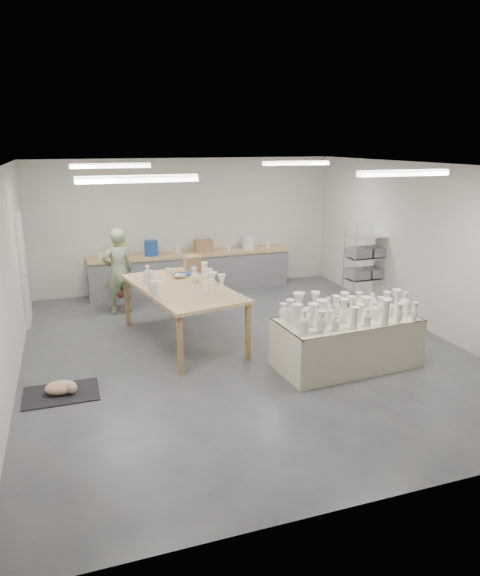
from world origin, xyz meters
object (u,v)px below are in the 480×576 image
object	(u,v)px
red_stool	(119,296)
potter	(118,271)
drying_table	(346,339)
work_table	(182,286)

from	to	relation	value
red_stool	potter	bearing A→B (deg)	-90.00
drying_table	work_table	world-z (taller)	work_table
potter	red_stool	size ratio (longest dim) A/B	3.88
drying_table	red_stool	bearing A→B (deg)	123.29
drying_table	work_table	distance (m)	2.90
work_table	potter	size ratio (longest dim) A/B	1.63
drying_table	work_table	xyz separation A→B (m)	(-2.11, 1.91, 0.52)
work_table	red_stool	world-z (taller)	work_table
potter	drying_table	bearing A→B (deg)	115.15
work_table	red_stool	size ratio (longest dim) A/B	6.31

